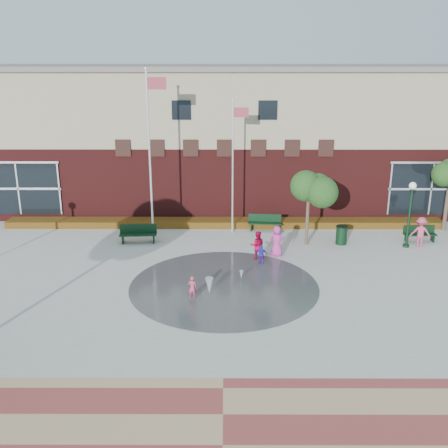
{
  "coord_description": "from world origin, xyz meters",
  "views": [
    {
      "loc": [
        0.07,
        -18.33,
        9.8
      ],
      "look_at": [
        0.0,
        4.0,
        2.6
      ],
      "focal_mm": 42.0,
      "sensor_mm": 36.0,
      "label": 1
    }
  ],
  "objects_px": {
    "flagpole_left": "(150,148)",
    "flagpole_right": "(234,160)",
    "bench_left": "(138,237)",
    "trash_can": "(341,235)",
    "child_splash": "(192,288)"
  },
  "relations": [
    {
      "from": "flagpole_left",
      "to": "flagpole_right",
      "type": "height_order",
      "value": "flagpole_left"
    },
    {
      "from": "flagpole_left",
      "to": "bench_left",
      "type": "distance_m",
      "value": 4.92
    },
    {
      "from": "flagpole_right",
      "to": "bench_left",
      "type": "height_order",
      "value": "flagpole_right"
    },
    {
      "from": "flagpole_left",
      "to": "trash_can",
      "type": "xyz_separation_m",
      "value": [
        10.25,
        -0.56,
        -4.63
      ]
    },
    {
      "from": "flagpole_right",
      "to": "trash_can",
      "type": "bearing_deg",
      "value": -15.51
    },
    {
      "from": "flagpole_left",
      "to": "flagpole_right",
      "type": "distance_m",
      "value": 4.74
    },
    {
      "from": "flagpole_right",
      "to": "trash_can",
      "type": "xyz_separation_m",
      "value": [
        5.85,
        -2.02,
        -3.69
      ]
    },
    {
      "from": "trash_can",
      "to": "flagpole_left",
      "type": "bearing_deg",
      "value": 176.9
    },
    {
      "from": "flagpole_right",
      "to": "bench_left",
      "type": "bearing_deg",
      "value": -156.8
    },
    {
      "from": "flagpole_right",
      "to": "child_splash",
      "type": "relative_size",
      "value": 7.31
    },
    {
      "from": "child_splash",
      "to": "flagpole_right",
      "type": "bearing_deg",
      "value": -97.72
    },
    {
      "from": "flagpole_left",
      "to": "child_splash",
      "type": "bearing_deg",
      "value": -70.75
    },
    {
      "from": "bench_left",
      "to": "trash_can",
      "type": "relative_size",
      "value": 1.97
    },
    {
      "from": "flagpole_left",
      "to": "trash_can",
      "type": "distance_m",
      "value": 11.26
    },
    {
      "from": "flagpole_right",
      "to": "bench_left",
      "type": "xyz_separation_m",
      "value": [
        -5.22,
        -1.86,
        -3.89
      ]
    }
  ]
}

